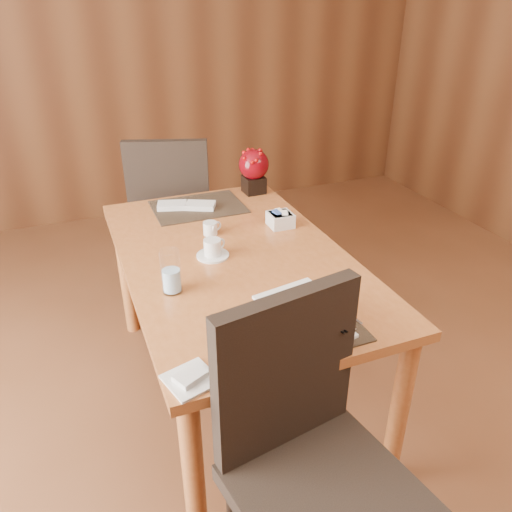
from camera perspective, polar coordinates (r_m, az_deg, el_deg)
name	(u,v)px	position (r m, az deg, el deg)	size (l,w,h in m)	color
ground	(290,490)	(2.16, 3.87, -25.17)	(6.00, 6.00, 0.00)	brown
back_wall	(126,38)	(4.20, -14.69, 22.93)	(5.00, 0.02, 2.80)	#5A321A
dining_table	(235,275)	(2.14, -2.43, -2.15)	(0.90, 1.50, 0.75)	#AD6130
placemat_near	(291,327)	(1.66, 3.97, -8.15)	(0.45, 0.33, 0.01)	black
placemat_far	(198,207)	(2.56, -6.62, 5.60)	(0.45, 0.33, 0.01)	black
soup_setting	(302,318)	(1.62, 5.23, -7.03)	(0.30, 0.30, 0.11)	silver
coffee_cup	(213,249)	(2.07, -4.99, 0.77)	(0.14, 0.14, 0.08)	silver
water_glass	(171,272)	(1.82, -9.70, -1.77)	(0.07, 0.07, 0.17)	silver
creamer_jug	(210,228)	(2.26, -5.26, 3.17)	(0.08, 0.08, 0.06)	silver
sugar_caddy	(280,220)	(2.33, 2.81, 4.18)	(0.11, 0.11, 0.06)	silver
berry_decor	(254,168)	(2.70, -0.26, 9.97)	(0.16, 0.16, 0.24)	black
napkins_far	(188,205)	(2.55, -7.75, 5.75)	(0.29, 0.10, 0.03)	silver
bread_plate	(191,380)	(1.47, -7.47, -13.82)	(0.13, 0.13, 0.01)	silver
near_chair	(309,448)	(1.53, 6.07, -21.00)	(0.55, 0.56, 1.03)	black
far_chair	(173,209)	(3.02, -9.50, 5.33)	(0.60, 0.60, 1.02)	black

